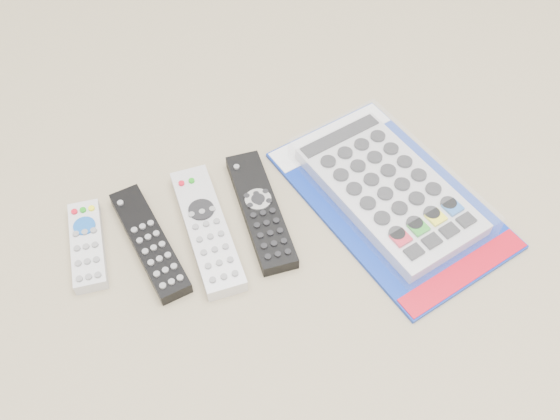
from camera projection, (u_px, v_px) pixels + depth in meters
name	position (u px, v px, depth m)	size (l,w,h in m)	color
remote_small_grey	(87.00, 245.00, 0.86)	(0.06, 0.15, 0.02)	silver
remote_slim_black	(150.00, 242.00, 0.87)	(0.07, 0.20, 0.02)	black
remote_silver_dvd	(207.00, 229.00, 0.88)	(0.07, 0.22, 0.02)	silver
remote_large_black	(261.00, 210.00, 0.90)	(0.07, 0.21, 0.02)	black
jumbo_remote_packaged	(389.00, 189.00, 0.91)	(0.28, 0.38, 0.05)	#0E2C9B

